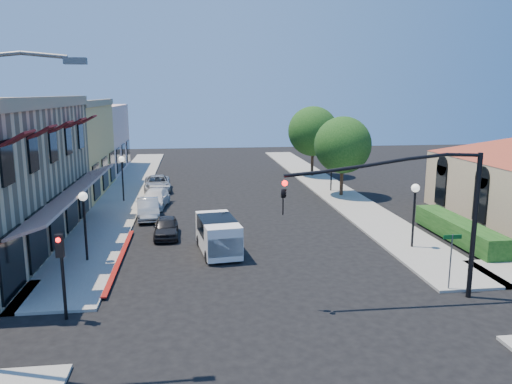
{
  "coord_description": "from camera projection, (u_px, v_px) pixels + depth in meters",
  "views": [
    {
      "loc": [
        -3.2,
        -16.59,
        8.29
      ],
      "look_at": [
        0.47,
        11.75,
        2.6
      ],
      "focal_mm": 35.0,
      "sensor_mm": 36.0,
      "label": 1
    }
  ],
  "objects": [
    {
      "name": "curb_red_strip",
      "position": [
        120.0,
        261.0,
        25.07
      ],
      "size": [
        0.25,
        10.0,
        0.06
      ],
      "primitive_type": "cube",
      "color": "maroon",
      "rests_on": "ground"
    },
    {
      "name": "parked_car_c",
      "position": [
        155.0,
        199.0,
        36.73
      ],
      "size": [
        2.36,
        4.6,
        1.28
      ],
      "primitive_type": "imported",
      "rotation": [
        0.0,
        0.0,
        -0.13
      ],
      "color": "silver",
      "rests_on": "ground"
    },
    {
      "name": "secondary_signal",
      "position": [
        61.0,
        261.0,
        18.06
      ],
      "size": [
        0.28,
        0.42,
        3.32
      ],
      "color": "black",
      "rests_on": "ground"
    },
    {
      "name": "pink_stucco_building",
      "position": [
        74.0,
        139.0,
        52.48
      ],
      "size": [
        10.0,
        12.0,
        7.0
      ],
      "primitive_type": "cube",
      "color": "beige",
      "rests_on": "ground"
    },
    {
      "name": "street_tree_b",
      "position": [
        313.0,
        131.0,
        49.5
      ],
      "size": [
        4.94,
        4.94,
        7.02
      ],
      "color": "#331F14",
      "rests_on": "ground"
    },
    {
      "name": "street_name_sign",
      "position": [
        451.0,
        253.0,
        20.91
      ],
      "size": [
        0.8,
        0.06,
        2.5
      ],
      "color": "#595B5E",
      "rests_on": "ground"
    },
    {
      "name": "lamppost_left_near",
      "position": [
        84.0,
        209.0,
        24.33
      ],
      "size": [
        0.44,
        0.44,
        3.57
      ],
      "color": "black",
      "rests_on": "ground"
    },
    {
      "name": "yellow_stucco_building",
      "position": [
        40.0,
        149.0,
        40.75
      ],
      "size": [
        10.0,
        12.0,
        7.6
      ],
      "primitive_type": "cube",
      "color": "#DEBC64",
      "rests_on": "ground"
    },
    {
      "name": "signal_mast_arm",
      "position": [
        426.0,
        202.0,
        19.55
      ],
      "size": [
        8.01,
        0.39,
        6.0
      ],
      "color": "black",
      "rests_on": "ground"
    },
    {
      "name": "parked_car_a",
      "position": [
        166.0,
        227.0,
        29.11
      ],
      "size": [
        1.46,
        3.49,
        1.18
      ],
      "primitive_type": "imported",
      "rotation": [
        0.0,
        0.0,
        0.02
      ],
      "color": "black",
      "rests_on": "ground"
    },
    {
      "name": "hedge",
      "position": [
        457.0,
        241.0,
        28.38
      ],
      "size": [
        1.4,
        8.0,
        1.1
      ],
      "primitive_type": "cube",
      "color": "#133E11",
      "rests_on": "ground"
    },
    {
      "name": "sidewalk_right",
      "position": [
        324.0,
        185.0,
        45.51
      ],
      "size": [
        3.5,
        50.0,
        0.12
      ],
      "primitive_type": "cube",
      "color": "gray",
      "rests_on": "ground"
    },
    {
      "name": "lamppost_right_far",
      "position": [
        332.0,
        160.0,
        42.03
      ],
      "size": [
        0.44,
        0.44,
        3.57
      ],
      "color": "black",
      "rests_on": "ground"
    },
    {
      "name": "parked_car_b",
      "position": [
        148.0,
        209.0,
        33.38
      ],
      "size": [
        1.81,
        4.16,
        1.33
      ],
      "primitive_type": "imported",
      "rotation": [
        0.0,
        0.0,
        0.1
      ],
      "color": "#9EA2A3",
      "rests_on": "ground"
    },
    {
      "name": "lamppost_right_near",
      "position": [
        415.0,
        199.0,
        26.47
      ],
      "size": [
        0.44,
        0.44,
        3.57
      ],
      "color": "black",
      "rests_on": "ground"
    },
    {
      "name": "white_van",
      "position": [
        218.0,
        233.0,
        26.11
      ],
      "size": [
        2.29,
        4.32,
        1.83
      ],
      "color": "white",
      "rests_on": "ground"
    },
    {
      "name": "sidewalk_left",
      "position": [
        128.0,
        189.0,
        43.3
      ],
      "size": [
        3.5,
        50.0,
        0.12
      ],
      "primitive_type": "cube",
      "color": "gray",
      "rests_on": "ground"
    },
    {
      "name": "ground",
      "position": [
        285.0,
        325.0,
        18.16
      ],
      "size": [
        120.0,
        120.0,
        0.0
      ],
      "primitive_type": "plane",
      "color": "black",
      "rests_on": "ground"
    },
    {
      "name": "parked_car_d",
      "position": [
        157.0,
        183.0,
        42.79
      ],
      "size": [
        2.46,
        4.84,
        1.31
      ],
      "primitive_type": "imported",
      "rotation": [
        0.0,
        0.0,
        0.06
      ],
      "color": "#A2A4A7",
      "rests_on": "ground"
    },
    {
      "name": "street_tree_a",
      "position": [
        343.0,
        145.0,
        39.84
      ],
      "size": [
        4.56,
        4.56,
        6.48
      ],
      "color": "#331F14",
      "rests_on": "ground"
    },
    {
      "name": "lamppost_left_far",
      "position": [
        122.0,
        167.0,
        37.95
      ],
      "size": [
        0.44,
        0.44,
        3.57
      ],
      "color": "black",
      "rests_on": "ground"
    }
  ]
}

